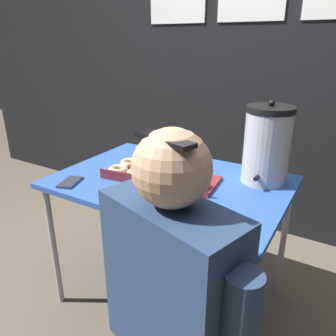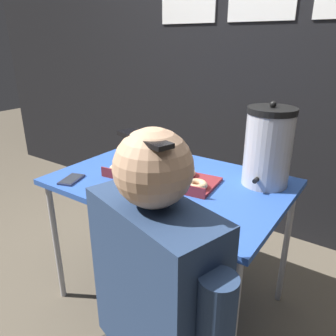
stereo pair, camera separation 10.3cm
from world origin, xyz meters
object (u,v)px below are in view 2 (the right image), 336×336
(coffee_urn, at_px, (268,147))
(person_seated, at_px, (156,320))
(cell_phone, at_px, (72,179))
(donut_box, at_px, (158,174))

(coffee_urn, distance_m, person_seated, 0.92)
(coffee_urn, bearing_deg, person_seated, -92.80)
(coffee_urn, relative_size, cell_phone, 2.59)
(person_seated, bearing_deg, coffee_urn, -75.96)
(donut_box, xyz_separation_m, coffee_urn, (0.47, 0.24, 0.17))
(coffee_urn, height_order, person_seated, person_seated)
(donut_box, bearing_deg, person_seated, -61.25)
(donut_box, xyz_separation_m, person_seated, (0.43, -0.60, -0.21))
(coffee_urn, relative_size, person_seated, 0.34)
(cell_phone, bearing_deg, donut_box, 19.76)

